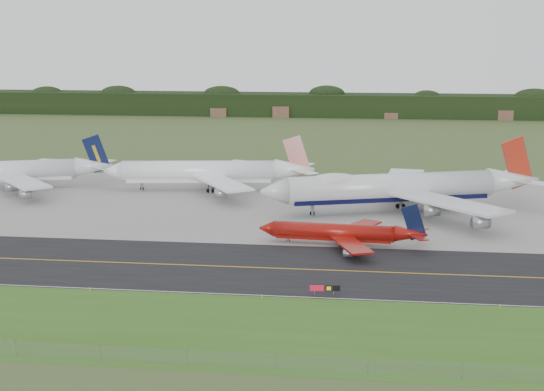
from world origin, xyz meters
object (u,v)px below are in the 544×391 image
at_px(jet_red_737, 343,233).
at_px(jet_star_tail, 210,172).
at_px(taxiway_sign, 325,288).
at_px(jet_navy_gold, 11,172).
at_px(jet_ba_747, 400,187).

xyz_separation_m(jet_red_737, jet_star_tail, (-39.05, 53.10, 2.62)).
distance_m(jet_red_737, taxiway_sign, 32.02).
distance_m(jet_red_737, jet_navy_gold, 107.82).
distance_m(jet_ba_747, taxiway_sign, 66.40).
bearing_deg(jet_red_737, jet_star_tail, 126.33).
xyz_separation_m(jet_ba_747, jet_star_tail, (-52.32, 20.61, -0.98)).
distance_m(jet_navy_gold, taxiway_sign, 123.95).
bearing_deg(jet_red_737, taxiway_sign, -93.71).
xyz_separation_m(jet_navy_gold, jet_star_tail, (57.13, 4.44, 0.29)).
relative_size(jet_red_737, jet_navy_gold, 0.62).
relative_size(jet_ba_747, taxiway_sign, 13.88).
relative_size(jet_red_737, taxiway_sign, 6.91).
distance_m(jet_star_tail, taxiway_sign, 92.80).
distance_m(jet_ba_747, jet_star_tail, 56.24).
height_order(jet_red_737, jet_star_tail, jet_star_tail).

